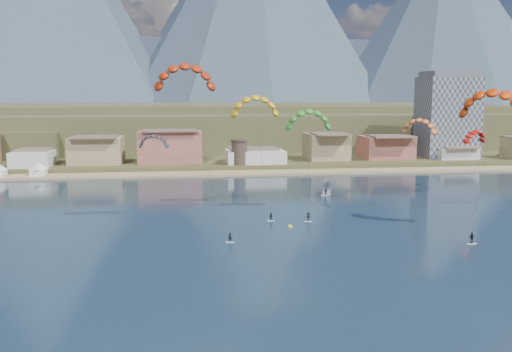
# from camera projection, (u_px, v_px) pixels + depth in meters

# --- Properties ---
(ground) EXTENTS (2400.00, 2400.00, 0.00)m
(ground) POSITION_uv_depth(u_px,v_px,m) (286.00, 282.00, 76.28)
(ground) COLOR black
(ground) RESTS_ON ground
(beach) EXTENTS (2200.00, 12.00, 0.90)m
(beach) POSITION_uv_depth(u_px,v_px,m) (226.00, 173.00, 180.28)
(beach) COLOR tan
(beach) RESTS_ON ground
(land) EXTENTS (2200.00, 900.00, 4.00)m
(land) POSITION_uv_depth(u_px,v_px,m) (195.00, 118.00, 625.91)
(land) COLOR brown
(land) RESTS_ON ground
(foothills) EXTENTS (940.00, 210.00, 18.00)m
(foothills) POSITION_uv_depth(u_px,v_px,m) (249.00, 125.00, 306.01)
(foothills) COLOR brown
(foothills) RESTS_ON ground
(mountain_ridge) EXTENTS (2060.00, 480.00, 400.00)m
(mountain_ridge) POSITION_uv_depth(u_px,v_px,m) (180.00, 13.00, 861.37)
(mountain_ridge) COLOR #2B3848
(mountain_ridge) RESTS_ON ground
(town) EXTENTS (400.00, 24.00, 12.00)m
(town) POSITION_uv_depth(u_px,v_px,m) (105.00, 146.00, 189.77)
(town) COLOR silver
(town) RESTS_ON ground
(apartment_tower) EXTENTS (20.00, 16.00, 32.00)m
(apartment_tower) POSITION_uv_depth(u_px,v_px,m) (447.00, 115.00, 210.23)
(apartment_tower) COLOR gray
(apartment_tower) RESTS_ON ground
(watchtower) EXTENTS (5.82, 5.82, 8.60)m
(watchtower) POSITION_uv_depth(u_px,v_px,m) (239.00, 152.00, 187.90)
(watchtower) COLOR #47382D
(watchtower) RESTS_ON ground
(kitesurfer_red) EXTENTS (14.05, 17.20, 33.64)m
(kitesurfer_red) POSITION_uv_depth(u_px,v_px,m) (185.00, 73.00, 105.50)
(kitesurfer_red) COLOR silver
(kitesurfer_red) RESTS_ON ground
(kitesurfer_yellow) EXTENTS (11.37, 16.95, 27.56)m
(kitesurfer_yellow) POSITION_uv_depth(u_px,v_px,m) (255.00, 103.00, 123.57)
(kitesurfer_yellow) COLOR silver
(kitesurfer_yellow) RESTS_ON ground
(kitesurfer_orange) EXTENTS (16.12, 17.28, 28.63)m
(kitesurfer_orange) POSITION_uv_depth(u_px,v_px,m) (493.00, 99.00, 103.86)
(kitesurfer_orange) COLOR silver
(kitesurfer_orange) RESTS_ON ground
(kitesurfer_green) EXTENTS (10.49, 12.57, 23.43)m
(kitesurfer_green) POSITION_uv_depth(u_px,v_px,m) (309.00, 117.00, 119.53)
(kitesurfer_green) COLOR silver
(kitesurfer_green) RESTS_ON ground
(distant_kite_dark) EXTENTS (8.80, 6.16, 16.64)m
(distant_kite_dark) POSITION_uv_depth(u_px,v_px,m) (154.00, 139.00, 150.12)
(distant_kite_dark) COLOR #262626
(distant_kite_dark) RESTS_ON ground
(distant_kite_orange) EXTENTS (9.15, 8.40, 21.06)m
(distant_kite_orange) POSITION_uv_depth(u_px,v_px,m) (420.00, 123.00, 139.02)
(distant_kite_orange) COLOR #262626
(distant_kite_orange) RESTS_ON ground
(distant_kite_red) EXTENTS (8.13, 6.97, 17.99)m
(distant_kite_red) POSITION_uv_depth(u_px,v_px,m) (475.00, 135.00, 141.79)
(distant_kite_red) COLOR #262626
(distant_kite_red) RESTS_ON ground
(windsurfer) EXTENTS (2.34, 2.54, 4.16)m
(windsurfer) POSITION_uv_depth(u_px,v_px,m) (326.00, 190.00, 141.89)
(windsurfer) COLOR silver
(windsurfer) RESTS_ON ground
(buoy) EXTENTS (0.80, 0.80, 0.80)m
(buoy) POSITION_uv_depth(u_px,v_px,m) (290.00, 227.00, 107.86)
(buoy) COLOR #FFFE1A
(buoy) RESTS_ON ground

